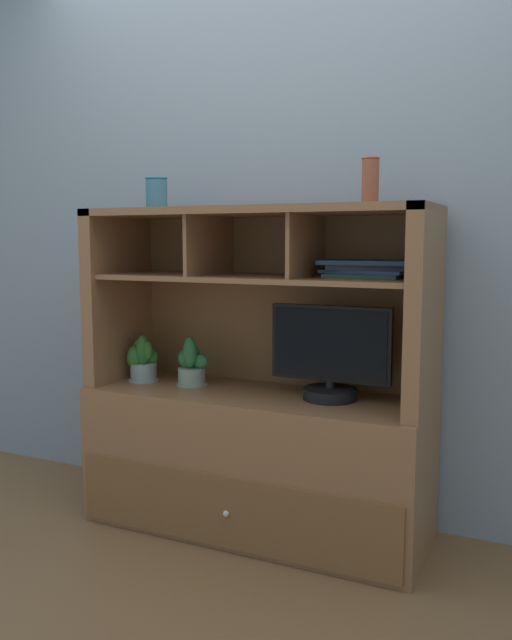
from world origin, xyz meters
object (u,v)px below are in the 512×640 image
ceramic_vase (370,181)px  media_console (257,428)px  potted_fern (142,360)px  accent_vase (157,193)px  tv_monitor (330,359)px  magazine_stack_left (367,269)px  potted_orchid (192,366)px

ceramic_vase → media_console: bearing=-179.1°
potted_fern → accent_vase: bearing=-4.5°
tv_monitor → potted_fern: (-0.87, -0.02, -0.07)m
potted_fern → magazine_stack_left: size_ratio=0.58×
media_console → magazine_stack_left: 0.80m
potted_orchid → potted_fern: 0.24m
magazine_stack_left → tv_monitor: bearing=-156.4°
potted_fern → ceramic_vase: ceramic_vase is taller
accent_vase → potted_fern: bearing=175.5°
tv_monitor → potted_orchid: size_ratio=2.27×
media_console → magazine_stack_left: (0.44, 0.06, 0.66)m
media_console → magazine_stack_left: size_ratio=3.94×
ceramic_vase → accent_vase: bearing=-178.2°
ceramic_vase → accent_vase: ceramic_vase is taller
media_console → ceramic_vase: 1.09m
media_console → ceramic_vase: bearing=0.9°
ceramic_vase → tv_monitor: bearing=178.7°
media_console → tv_monitor: bearing=1.9°
media_console → ceramic_vase: (0.46, 0.01, 0.99)m
potted_fern → potted_orchid: bearing=4.4°
tv_monitor → potted_orchid: bearing=-179.5°
accent_vase → media_console: bearing=2.6°
potted_fern → accent_vase: accent_vase is taller
potted_orchid → ceramic_vase: (0.77, 0.00, 0.76)m
magazine_stack_left → ceramic_vase: 0.33m
potted_fern → accent_vase: (0.10, -0.01, 0.73)m
potted_orchid → tv_monitor: bearing=0.5°
tv_monitor → potted_fern: 0.87m
media_console → potted_orchid: 0.39m
magazine_stack_left → ceramic_vase: size_ratio=2.06×
media_console → ceramic_vase: ceramic_vase is taller
media_console → potted_orchid: (-0.31, 0.01, 0.23)m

